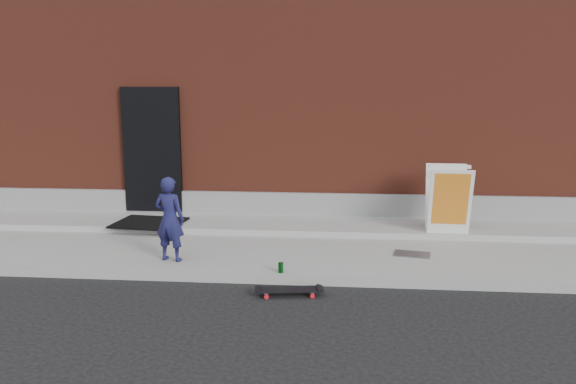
# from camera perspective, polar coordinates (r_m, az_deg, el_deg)

# --- Properties ---
(ground) EXTENTS (80.00, 80.00, 0.00)m
(ground) POSITION_cam_1_polar(r_m,az_deg,el_deg) (7.39, -1.00, -9.41)
(ground) COLOR black
(ground) RESTS_ON ground
(sidewalk) EXTENTS (20.00, 3.00, 0.15)m
(sidewalk) POSITION_cam_1_polar(r_m,az_deg,el_deg) (8.78, 0.03, -5.58)
(sidewalk) COLOR gray
(sidewalk) RESTS_ON ground
(apron) EXTENTS (20.00, 1.20, 0.10)m
(apron) POSITION_cam_1_polar(r_m,az_deg,el_deg) (9.62, 0.50, -3.36)
(apron) COLOR gray
(apron) RESTS_ON sidewalk
(building) EXTENTS (20.00, 8.10, 5.00)m
(building) POSITION_cam_1_polar(r_m,az_deg,el_deg) (13.91, 2.04, 10.58)
(building) COLOR maroon
(building) RESTS_ON ground
(child) EXTENTS (0.48, 0.37, 1.18)m
(child) POSITION_cam_1_polar(r_m,az_deg,el_deg) (7.89, -11.93, -2.70)
(child) COLOR #191A47
(child) RESTS_ON sidewalk
(skateboard) EXTENTS (0.83, 0.32, 0.09)m
(skateboard) POSITION_cam_1_polar(r_m,az_deg,el_deg) (7.00, 0.11, -9.93)
(skateboard) COLOR red
(skateboard) RESTS_ON ground
(pizza_sign) EXTENTS (0.68, 0.79, 1.07)m
(pizza_sign) POSITION_cam_1_polar(r_m,az_deg,el_deg) (9.21, 15.97, -0.66)
(pizza_sign) COLOR white
(pizza_sign) RESTS_ON apron
(soda_can) EXTENTS (0.09, 0.09, 0.13)m
(soda_can) POSITION_cam_1_polar(r_m,az_deg,el_deg) (7.36, -0.74, -7.70)
(soda_can) COLOR #167225
(soda_can) RESTS_ON sidewalk
(doormat) EXTENTS (1.19, 1.00, 0.03)m
(doormat) POSITION_cam_1_polar(r_m,az_deg,el_deg) (9.77, -13.91, -3.05)
(doormat) COLOR black
(doormat) RESTS_ON apron
(utility_plate) EXTENTS (0.56, 0.42, 0.02)m
(utility_plate) POSITION_cam_1_polar(r_m,az_deg,el_deg) (8.32, 12.51, -6.18)
(utility_plate) COLOR #5E5D63
(utility_plate) RESTS_ON sidewalk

